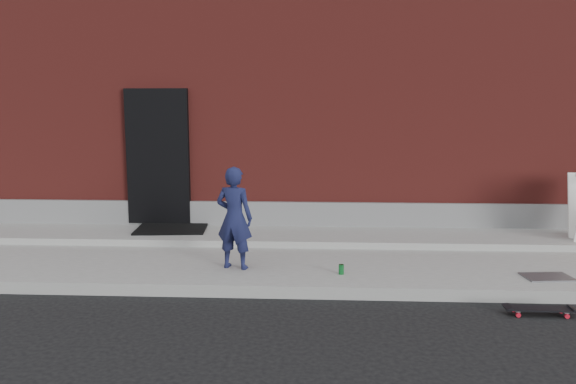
{
  "coord_description": "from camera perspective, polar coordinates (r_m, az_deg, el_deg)",
  "views": [
    {
      "loc": [
        0.07,
        -6.27,
        2.2
      ],
      "look_at": [
        -0.31,
        0.8,
        1.14
      ],
      "focal_mm": 35.0,
      "sensor_mm": 36.0,
      "label": 1
    }
  ],
  "objects": [
    {
      "name": "sidewalk",
      "position": [
        8.05,
        2.47,
        -6.81
      ],
      "size": [
        20.0,
        3.0,
        0.15
      ],
      "primitive_type": "cube",
      "color": "gray",
      "rests_on": "ground"
    },
    {
      "name": "soda_can",
      "position": [
        7.09,
        5.43,
        -7.83
      ],
      "size": [
        0.07,
        0.07,
        0.12
      ],
      "primitive_type": "cylinder",
      "rotation": [
        0.0,
        0.0,
        -0.07
      ],
      "color": "#1A8336",
      "rests_on": "sidewalk"
    },
    {
      "name": "utility_plate",
      "position": [
        7.63,
        24.85,
        -7.84
      ],
      "size": [
        0.61,
        0.43,
        0.02
      ],
      "primitive_type": "cube",
      "rotation": [
        0.0,
        0.0,
        0.11
      ],
      "color": "#59595E",
      "rests_on": "sidewalk"
    },
    {
      "name": "building",
      "position": [
        13.27,
        2.79,
        9.77
      ],
      "size": [
        20.0,
        8.1,
        5.0
      ],
      "color": "maroon",
      "rests_on": "ground"
    },
    {
      "name": "skateboard",
      "position": [
        6.72,
        24.23,
        -10.8
      ],
      "size": [
        0.73,
        0.2,
        0.08
      ],
      "color": "red",
      "rests_on": "ground"
    },
    {
      "name": "apron",
      "position": [
        8.9,
        2.54,
        -4.51
      ],
      "size": [
        20.0,
        1.2,
        0.1
      ],
      "primitive_type": "cube",
      "color": "gray",
      "rests_on": "sidewalk"
    },
    {
      "name": "child",
      "position": [
        7.22,
        -5.47,
        -2.63
      ],
      "size": [
        0.54,
        0.42,
        1.32
      ],
      "primitive_type": "imported",
      "rotation": [
        0.0,
        0.0,
        2.9
      ],
      "color": "#161A3F",
      "rests_on": "sidewalk"
    },
    {
      "name": "doormat",
      "position": [
        9.34,
        -11.73,
        -3.63
      ],
      "size": [
        1.19,
        1.0,
        0.03
      ],
      "primitive_type": "cube",
      "rotation": [
        0.0,
        0.0,
        0.09
      ],
      "color": "black",
      "rests_on": "apron"
    },
    {
      "name": "ground",
      "position": [
        6.64,
        2.33,
        -10.85
      ],
      "size": [
        80.0,
        80.0,
        0.0
      ],
      "primitive_type": "plane",
      "color": "black",
      "rests_on": "ground"
    }
  ]
}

